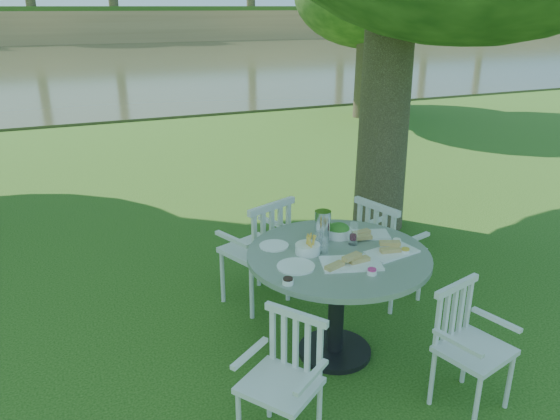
% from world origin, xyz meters
% --- Properties ---
extents(ground, '(140.00, 140.00, 0.00)m').
position_xyz_m(ground, '(0.00, 0.00, 0.00)').
color(ground, '#1A400D').
rests_on(ground, ground).
extents(table, '(1.33, 1.33, 0.85)m').
position_xyz_m(table, '(0.05, -0.79, 0.68)').
color(table, black).
rests_on(table, ground).
extents(chair_ne, '(0.57, 0.59, 0.96)m').
position_xyz_m(chair_ne, '(0.80, -0.23, 0.57)').
color(chair_ne, silver).
rests_on(chair_ne, ground).
extents(chair_nw, '(0.64, 0.62, 1.00)m').
position_xyz_m(chair_nw, '(-0.20, 0.11, 0.59)').
color(chair_nw, silver).
rests_on(chair_nw, ground).
extents(chair_sw, '(0.57, 0.57, 0.83)m').
position_xyz_m(chair_sw, '(-0.64, -1.44, 0.49)').
color(chair_sw, silver).
rests_on(chair_sw, ground).
extents(chair_se, '(0.52, 0.50, 0.85)m').
position_xyz_m(chair_se, '(0.57, -1.58, 0.50)').
color(chair_se, silver).
rests_on(chair_se, ground).
extents(tableware, '(1.12, 0.81, 0.24)m').
position_xyz_m(tableware, '(0.05, -0.69, 0.90)').
color(tableware, white).
rests_on(tableware, table).
extents(river, '(100.00, 28.00, 0.12)m').
position_xyz_m(river, '(0.00, 23.00, 0.00)').
color(river, '#353821').
rests_on(river, ground).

